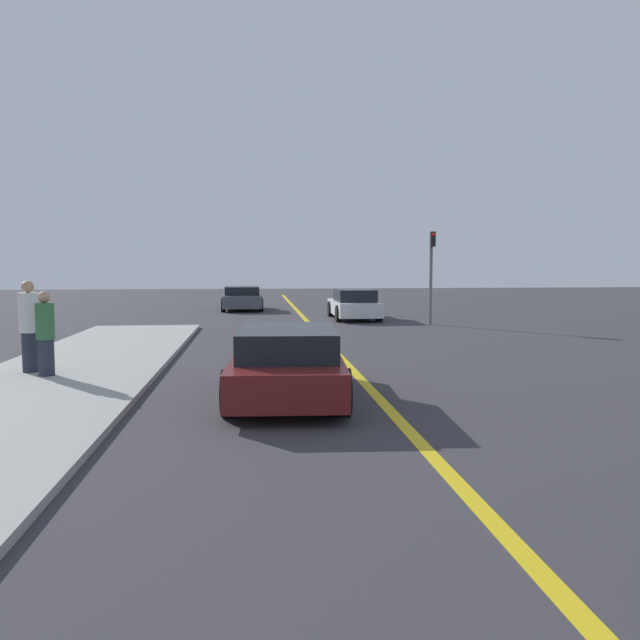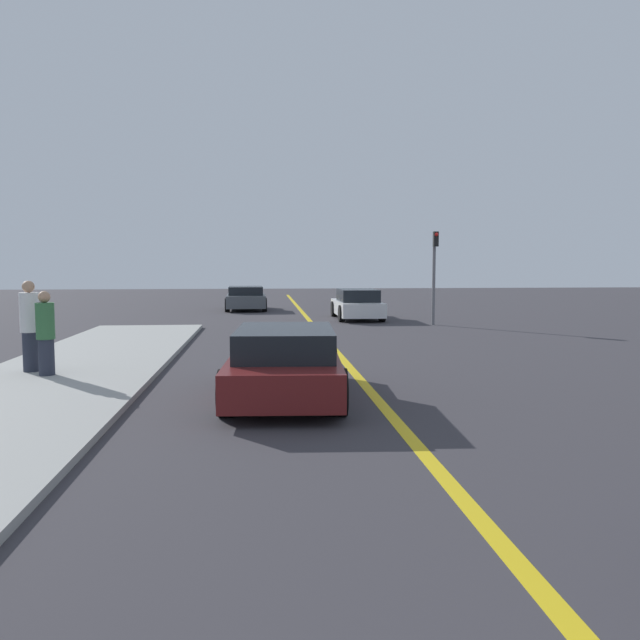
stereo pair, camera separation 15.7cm
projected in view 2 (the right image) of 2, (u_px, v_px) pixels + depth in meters
name	position (u px, v px, depth m)	size (l,w,h in m)	color
road_center_line	(334.00, 349.00, 16.73)	(0.20, 60.00, 0.01)	gold
sidewalk_left	(24.00, 399.00, 10.30)	(3.60, 24.16, 0.11)	#9E9E99
car_ahead_center	(285.00, 363.00, 10.59)	(2.13, 4.31, 1.22)	maroon
car_far_distant	(357.00, 304.00, 25.96)	(1.85, 4.19, 1.25)	silver
car_parked_left_lot	(246.00, 298.00, 31.02)	(2.07, 3.87, 1.18)	#4C5156
pedestrian_mid_group	(46.00, 333.00, 12.17)	(0.35, 0.35, 1.65)	#282D3D
pedestrian_far_standing	(30.00, 326.00, 12.59)	(0.37, 0.37, 1.84)	#282D3D
traffic_light	(434.00, 267.00, 23.24)	(0.18, 0.40, 3.48)	slate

